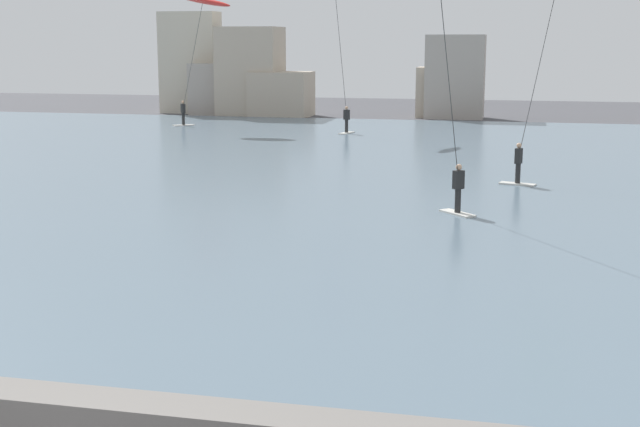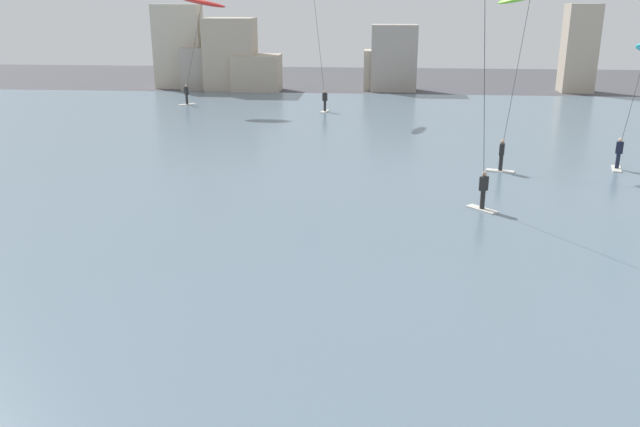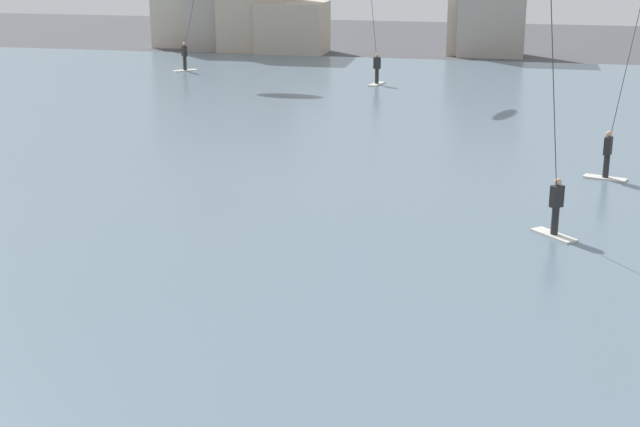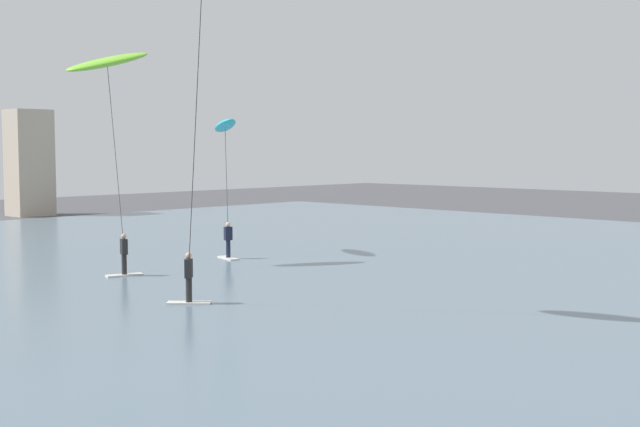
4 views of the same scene
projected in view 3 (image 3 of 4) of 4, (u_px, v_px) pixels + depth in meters
water_bay at (461, 162)px, 34.07m from camera, size 84.00×52.00×0.10m
far_shore_buildings at (356, 7)px, 61.82m from camera, size 41.49×5.05×7.94m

